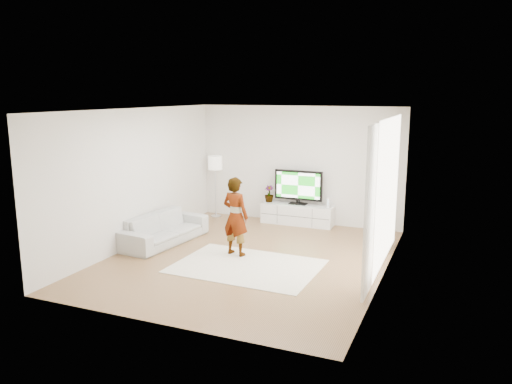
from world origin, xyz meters
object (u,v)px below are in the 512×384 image
at_px(sofa, 164,228).
at_px(floor_lamp, 215,166).
at_px(television, 298,186).
at_px(media_console, 298,214).
at_px(player, 236,216).
at_px(rug, 247,266).

height_order(sofa, floor_lamp, floor_lamp).
height_order(television, sofa, television).
xyz_separation_m(media_console, sofa, (-2.12, -2.52, 0.06)).
bearing_deg(player, television, -86.27).
distance_m(player, floor_lamp, 3.21).
bearing_deg(television, player, -98.11).
relative_size(rug, player, 1.68).
relative_size(media_console, player, 1.13).
bearing_deg(television, sofa, -129.74).
bearing_deg(television, rug, -88.68).
relative_size(sofa, floor_lamp, 1.36).
distance_m(rug, player, 1.04).
bearing_deg(player, floor_lamp, -44.03).
relative_size(media_console, floor_lamp, 1.12).
bearing_deg(media_console, rug, -88.67).
height_order(rug, sofa, sofa).
bearing_deg(sofa, player, -89.29).
xyz_separation_m(television, rug, (0.07, -3.23, -0.92)).
relative_size(television, player, 0.76).
distance_m(media_console, floor_lamp, 2.41).
xyz_separation_m(rug, player, (-0.46, 0.52, 0.77)).
bearing_deg(sofa, rug, -101.28).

